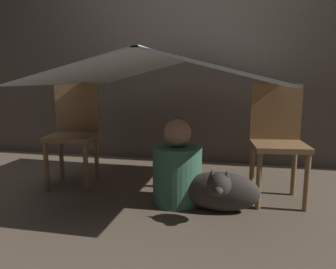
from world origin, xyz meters
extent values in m
plane|color=brown|center=(0.00, 0.00, 0.00)|extent=(8.80, 8.80, 0.00)
cube|color=#4C4238|center=(0.00, 1.10, 1.25)|extent=(7.00, 0.05, 2.50)
cylinder|color=brown|center=(-0.92, -0.12, 0.19)|extent=(0.04, 0.04, 0.39)
cylinder|color=brown|center=(-0.61, -0.07, 0.19)|extent=(0.04, 0.04, 0.39)
cylinder|color=brown|center=(-0.97, 0.18, 0.19)|extent=(0.04, 0.04, 0.39)
cylinder|color=brown|center=(-0.67, 0.23, 0.19)|extent=(0.04, 0.04, 0.39)
cube|color=brown|center=(-0.79, 0.06, 0.41)|extent=(0.42, 0.42, 0.04)
cube|color=brown|center=(-0.82, 0.22, 0.63)|extent=(0.36, 0.09, 0.41)
cylinder|color=brown|center=(0.66, -0.12, 0.19)|extent=(0.04, 0.04, 0.39)
cylinder|color=brown|center=(0.96, -0.08, 0.19)|extent=(0.04, 0.04, 0.39)
cylinder|color=brown|center=(0.62, 0.19, 0.19)|extent=(0.04, 0.04, 0.39)
cylinder|color=brown|center=(0.93, 0.23, 0.19)|extent=(0.04, 0.04, 0.39)
cube|color=brown|center=(0.79, 0.06, 0.41)|extent=(0.40, 0.40, 0.04)
cube|color=brown|center=(0.77, 0.22, 0.63)|extent=(0.36, 0.07, 0.41)
cube|color=silver|center=(-0.40, 0.06, 0.93)|extent=(0.79, 1.50, 0.21)
cube|color=silver|center=(0.40, 0.06, 0.93)|extent=(0.79, 1.50, 0.21)
cube|color=silver|center=(0.00, 0.06, 1.03)|extent=(0.04, 1.50, 0.01)
cylinder|color=#38664C|center=(0.11, -0.12, 0.20)|extent=(0.34, 0.34, 0.40)
sphere|color=#9E7556|center=(0.11, -0.12, 0.50)|extent=(0.19, 0.19, 0.19)
ellipsoid|color=#332D28|center=(0.41, -0.19, 0.13)|extent=(0.51, 0.19, 0.26)
sphere|color=#332D28|center=(0.41, -0.39, 0.24)|extent=(0.15, 0.15, 0.15)
ellipsoid|color=#332D28|center=(0.41, -0.45, 0.23)|extent=(0.06, 0.07, 0.05)
cone|color=#332D28|center=(0.37, -0.39, 0.30)|extent=(0.05, 0.05, 0.07)
cone|color=#332D28|center=(0.46, -0.39, 0.30)|extent=(0.05, 0.05, 0.07)
camera|label=1|loc=(0.53, -2.28, 0.87)|focal=35.00mm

